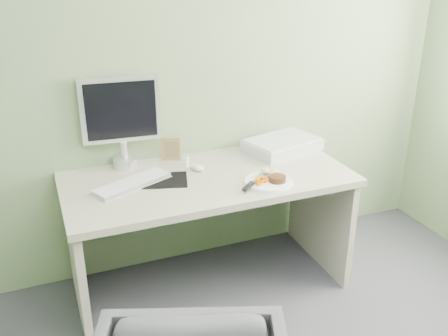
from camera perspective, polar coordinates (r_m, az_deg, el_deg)
name	(u,v)px	position (r m, az deg, el deg)	size (l,w,h in m)	color
wall_back	(184,53)	(2.95, -4.55, 12.96)	(3.50, 3.50, 0.00)	#73855D
desk	(208,205)	(2.87, -1.78, -4.26)	(1.60, 0.75, 0.73)	#BAB39B
plate	(268,182)	(2.72, 5.08, -1.59)	(0.26, 0.26, 0.01)	white
steak	(277,179)	(2.71, 6.09, -1.22)	(0.10, 0.10, 0.03)	black
potato_pile	(270,171)	(2.76, 5.31, -0.37)	(0.11, 0.08, 0.06)	tan
carrot_heap	(262,180)	(2.67, 4.36, -1.35)	(0.06, 0.05, 0.04)	orange
steak_knife	(252,184)	(2.65, 3.16, -1.79)	(0.22, 0.19, 0.02)	silver
mousepad	(165,180)	(2.76, -6.75, -1.38)	(0.24, 0.21, 0.00)	black
keyboard	(132,183)	(2.72, -10.43, -1.70)	(0.43, 0.13, 0.02)	white
computer_mouse	(197,167)	(2.86, -3.07, 0.06)	(0.06, 0.10, 0.04)	white
photo_frame	(171,149)	(3.00, -6.08, 2.15)	(0.11, 0.01, 0.14)	#A2744B
eyedrop_bottle	(187,160)	(2.92, -4.31, 0.86)	(0.03, 0.03, 0.08)	white
scanner	(282,145)	(3.17, 6.65, 2.59)	(0.45, 0.30, 0.07)	#B6B9BE
monitor	(121,118)	(2.88, -11.71, 5.66)	(0.44, 0.14, 0.53)	silver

